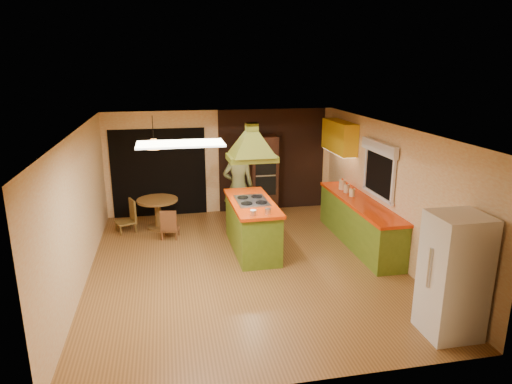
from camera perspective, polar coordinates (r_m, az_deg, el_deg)
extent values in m
plane|color=#986431|center=(8.43, -1.38, -9.17)|extent=(6.50, 6.50, 0.00)
plane|color=#FAE1B3|center=(11.10, -4.31, 3.77)|extent=(5.50, 0.00, 5.50)
plane|color=#FAE1B3|center=(5.04, 5.03, -11.58)|extent=(5.50, 0.00, 5.50)
plane|color=#FAE1B3|center=(8.01, -21.21, -2.05)|extent=(0.00, 6.50, 6.50)
plane|color=#FAE1B3|center=(8.86, 16.38, 0.04)|extent=(0.00, 6.50, 6.50)
plane|color=silver|center=(7.72, -1.50, 7.91)|extent=(6.50, 6.50, 0.00)
cube|color=#381E14|center=(11.30, 2.02, 4.01)|extent=(2.64, 0.03, 2.50)
cube|color=black|center=(11.05, -12.02, 2.34)|extent=(2.20, 0.03, 2.10)
cube|color=olive|center=(9.48, 12.73, -3.86)|extent=(0.58, 3.00, 0.86)
cube|color=#E53807|center=(9.34, 12.90, -1.20)|extent=(0.62, 3.05, 0.06)
cube|color=yellow|center=(10.59, 10.36, 6.82)|extent=(0.34, 1.40, 0.70)
cube|color=black|center=(9.11, 15.22, 2.51)|extent=(0.03, 1.16, 0.96)
cube|color=white|center=(9.00, 15.14, 5.41)|extent=(0.10, 1.35, 0.22)
cube|color=white|center=(6.43, -9.42, 5.97)|extent=(1.20, 0.60, 0.03)
cube|color=olive|center=(8.94, -0.51, -4.40)|extent=(0.78, 1.94, 0.94)
cube|color=#EE3F07|center=(8.78, -0.51, -1.34)|extent=(0.84, 2.02, 0.06)
cube|color=silver|center=(8.77, -0.51, -1.10)|extent=(0.60, 0.85, 0.02)
cube|color=#606719|center=(8.56, -0.53, 4.30)|extent=(0.91, 0.67, 0.11)
pyramid|color=#606719|center=(8.48, -0.54, 7.60)|extent=(0.91, 0.67, 0.45)
cube|color=#606719|center=(8.47, -0.54, 8.12)|extent=(0.22, 0.22, 0.15)
imported|color=brown|center=(10.07, -2.23, 0.65)|extent=(0.73, 0.52, 1.86)
cube|color=white|center=(6.66, 23.48, -9.59)|extent=(0.70, 0.67, 1.71)
cube|color=#3E1F14|center=(11.04, 0.89, 2.16)|extent=(0.63, 0.58, 1.91)
cube|color=black|center=(10.68, 1.24, 3.35)|extent=(0.49, 0.02, 0.45)
cube|color=black|center=(10.80, 1.22, 0.76)|extent=(0.49, 0.02, 0.45)
cylinder|color=brown|center=(10.27, -12.24, -1.00)|extent=(0.90, 0.90, 0.05)
cylinder|color=brown|center=(10.36, -12.14, -2.66)|extent=(0.14, 0.14, 0.63)
cylinder|color=brown|center=(10.47, -12.04, -4.29)|extent=(0.50, 0.50, 0.05)
cone|color=#FF9E3F|center=(9.99, -12.66, 5.87)|extent=(0.33, 0.33, 0.21)
cylinder|color=beige|center=(10.05, 10.72, 0.90)|extent=(0.14, 0.14, 0.20)
cylinder|color=beige|center=(9.83, 11.26, 0.45)|extent=(0.16, 0.16, 0.18)
cylinder|color=#EEE6BF|center=(9.57, 11.92, -0.05)|extent=(0.14, 0.14, 0.16)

